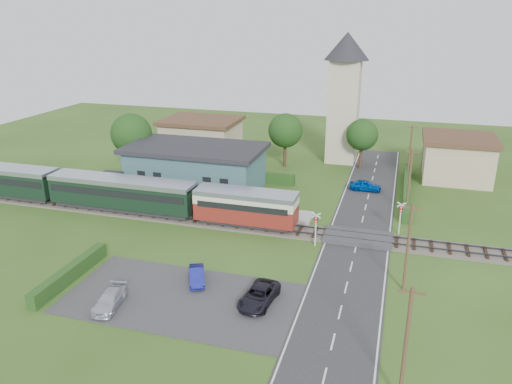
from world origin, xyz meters
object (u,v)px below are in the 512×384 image
(house_east, at_px, (457,157))
(car_on_road, at_px, (365,185))
(church_tower, at_px, (345,88))
(car_park_blue, at_px, (197,276))
(car_park_dark, at_px, (259,295))
(equipment_hut, at_px, (110,184))
(pedestrian_near, at_px, (241,204))
(train, at_px, (96,190))
(pedestrian_far, at_px, (110,187))
(car_park_silver, at_px, (110,300))
(crossing_signal_near, at_px, (316,224))
(station_building, at_px, (196,167))
(house_west, at_px, (202,137))
(crossing_signal_far, at_px, (401,213))

(house_east, relative_size, car_on_road, 2.40)
(church_tower, xyz_separation_m, car_park_blue, (-6.29, -37.50, -9.61))
(church_tower, bearing_deg, car_park_dark, -91.17)
(equipment_hut, bearing_deg, pedestrian_near, -2.42)
(train, distance_m, pedestrian_far, 3.18)
(pedestrian_near, bearing_deg, car_park_silver, 96.81)
(train, bearing_deg, equipment_hut, 95.54)
(train, relative_size, crossing_signal_near, 13.18)
(church_tower, xyz_separation_m, crossing_signal_near, (1.40, -28.41, -8.08))
(church_tower, distance_m, pedestrian_far, 33.67)
(station_building, bearing_deg, car_park_blue, -66.96)
(car_park_blue, bearing_deg, pedestrian_far, 114.98)
(equipment_hut, height_order, car_park_silver, equipment_hut)
(church_tower, bearing_deg, car_park_blue, -99.51)
(train, xyz_separation_m, car_park_dark, (21.89, -13.02, -1.49))
(house_west, height_order, house_east, same)
(church_tower, height_order, crossing_signal_near, church_tower)
(station_building, height_order, pedestrian_near, station_building)
(church_tower, height_order, car_park_blue, church_tower)
(church_tower, distance_m, car_on_road, 15.97)
(equipment_hut, height_order, house_east, house_east)
(car_on_road, distance_m, pedestrian_near, 16.42)
(equipment_hut, height_order, church_tower, church_tower)
(house_west, relative_size, pedestrian_near, 6.50)
(pedestrian_near, bearing_deg, train, 26.92)
(house_west, bearing_deg, house_east, -1.64)
(house_east, xyz_separation_m, crossing_signal_far, (-6.40, -19.61, -0.66))
(church_tower, relative_size, pedestrian_near, 10.59)
(church_tower, height_order, house_east, church_tower)
(car_park_blue, bearing_deg, train, 121.00)
(pedestrian_near, bearing_deg, house_east, -121.26)
(station_building, relative_size, train, 0.37)
(crossing_signal_near, bearing_deg, church_tower, 92.82)
(church_tower, bearing_deg, pedestrian_near, -107.21)
(equipment_hut, bearing_deg, car_park_silver, -58.42)
(station_building, xyz_separation_m, pedestrian_far, (-7.99, -5.94, -1.33))
(crossing_signal_far, xyz_separation_m, car_park_blue, (-14.89, -13.89, -1.53))
(equipment_hut, xyz_separation_m, car_park_dark, (22.20, -16.22, -1.06))
(pedestrian_near, distance_m, pedestrian_far, 15.74)
(equipment_hut, height_order, car_on_road, equipment_hut)
(crossing_signal_near, bearing_deg, car_park_dark, -101.71)
(house_east, bearing_deg, crossing_signal_near, -119.13)
(house_west, xyz_separation_m, pedestrian_near, (12.73, -20.46, -1.51))
(crossing_signal_near, distance_m, car_park_blue, 12.00)
(car_park_blue, bearing_deg, church_tower, 56.52)
(car_park_silver, bearing_deg, pedestrian_far, 113.42)
(crossing_signal_far, xyz_separation_m, pedestrian_far, (-31.59, 0.66, -0.78))
(house_west, relative_size, car_on_road, 2.94)
(crossing_signal_near, bearing_deg, crossing_signal_far, 33.69)
(station_building, bearing_deg, pedestrian_near, -39.87)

